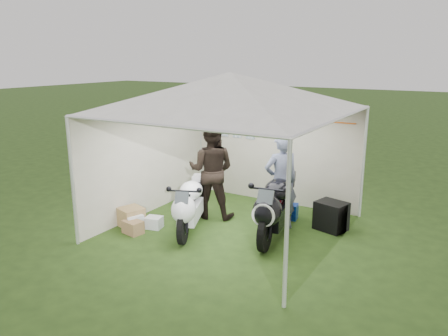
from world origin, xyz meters
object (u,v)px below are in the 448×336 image
at_px(paddock_stand, 287,211).
at_px(motorcycle_black, 275,205).
at_px(crate_3, 133,227).
at_px(crate_0, 132,221).
at_px(person_blue_jacket, 281,182).
at_px(motorcycle_white, 190,204).
at_px(crate_2, 154,222).
at_px(crate_1, 131,217).
at_px(person_dark_jacket, 211,170).
at_px(canopy_tent, 231,96).
at_px(equipment_box, 331,216).

bearing_deg(paddock_stand, motorcycle_black, -80.41).
bearing_deg(crate_3, crate_0, 135.62).
bearing_deg(crate_0, person_blue_jacket, 30.48).
xyz_separation_m(motorcycle_white, person_blue_jacket, (1.41, 1.03, 0.40)).
bearing_deg(crate_2, motorcycle_black, 20.34).
bearing_deg(crate_1, motorcycle_white, 18.57).
xyz_separation_m(person_dark_jacket, person_blue_jacket, (1.48, 0.15, -0.06)).
xyz_separation_m(canopy_tent, motorcycle_white, (-0.60, -0.51, -2.03)).
relative_size(motorcycle_white, crate_3, 5.00).
distance_m(crate_0, crate_1, 0.09).
bearing_deg(motorcycle_white, canopy_tent, 17.64).
bearing_deg(crate_2, canopy_tent, 29.85).
xyz_separation_m(person_blue_jacket, crate_3, (-2.28, -1.68, -0.81)).
xyz_separation_m(equipment_box, crate_1, (-3.45, -1.85, -0.09)).
relative_size(canopy_tent, person_dark_jacket, 2.82).
relative_size(crate_0, crate_2, 1.38).
distance_m(person_blue_jacket, crate_1, 3.02).
distance_m(paddock_stand, crate_1, 3.17).
distance_m(canopy_tent, motorcycle_white, 2.18).
relative_size(person_dark_jacket, crate_3, 5.36).
height_order(canopy_tent, paddock_stand, canopy_tent).
height_order(motorcycle_white, person_blue_jacket, person_blue_jacket).
bearing_deg(person_dark_jacket, crate_1, 32.01).
bearing_deg(crate_1, paddock_stand, 38.44).
bearing_deg(paddock_stand, crate_3, -134.65).
bearing_deg(motorcycle_black, crate_1, -169.52).
xyz_separation_m(motorcycle_black, crate_0, (-2.59, -1.02, -0.47)).
relative_size(motorcycle_white, crate_0, 4.38).
relative_size(paddock_stand, person_blue_jacket, 0.23).
height_order(person_blue_jacket, equipment_box, person_blue_jacket).
distance_m(paddock_stand, equipment_box, 0.98).
height_order(paddock_stand, person_dark_jacket, person_dark_jacket).
relative_size(motorcycle_white, crate_1, 4.42).
xyz_separation_m(canopy_tent, paddock_stand, (0.74, 1.07, -2.42)).
bearing_deg(canopy_tent, crate_2, -150.15).
xyz_separation_m(person_blue_jacket, crate_2, (-2.11, -1.27, -0.83)).
relative_size(canopy_tent, motorcycle_white, 3.02).
bearing_deg(motorcycle_black, person_dark_jacket, 159.55).
relative_size(paddock_stand, person_dark_jacket, 0.21).
xyz_separation_m(crate_0, crate_3, (0.21, -0.21, -0.02)).
height_order(canopy_tent, crate_3, canopy_tent).
bearing_deg(canopy_tent, person_dark_jacket, 150.93).
xyz_separation_m(paddock_stand, crate_0, (-2.42, -2.02, -0.02)).
bearing_deg(crate_2, crate_0, -152.05).
distance_m(canopy_tent, crate_3, 3.08).
xyz_separation_m(canopy_tent, crate_1, (-1.75, -0.90, -2.39)).
bearing_deg(crate_0, person_dark_jacket, 52.56).
height_order(canopy_tent, crate_1, canopy_tent).
bearing_deg(paddock_stand, crate_1, -141.56).
relative_size(equipment_box, crate_0, 1.31).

